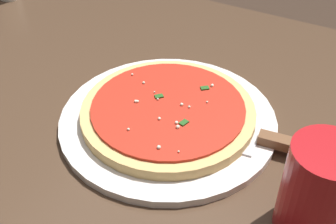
{
  "coord_description": "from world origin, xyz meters",
  "views": [
    {
      "loc": [
        -0.29,
        0.45,
        1.14
      ],
      "look_at": [
        -0.06,
        0.04,
        0.76
      ],
      "focal_mm": 46.04,
      "sensor_mm": 36.0,
      "label": 1
    }
  ],
  "objects_px": {
    "pizza": "(168,111)",
    "pizza_server": "(277,143)",
    "cup_tall_drink": "(319,191)",
    "serving_plate": "(168,120)"
  },
  "relations": [
    {
      "from": "cup_tall_drink",
      "to": "pizza",
      "type": "bearing_deg",
      "value": -19.43
    },
    {
      "from": "serving_plate",
      "to": "cup_tall_drink",
      "type": "relative_size",
      "value": 2.65
    },
    {
      "from": "pizza",
      "to": "pizza_server",
      "type": "height_order",
      "value": "pizza"
    },
    {
      "from": "pizza",
      "to": "cup_tall_drink",
      "type": "bearing_deg",
      "value": 160.57
    },
    {
      "from": "serving_plate",
      "to": "pizza",
      "type": "xyz_separation_m",
      "value": [
        -0.0,
        0.0,
        0.02
      ]
    },
    {
      "from": "pizza_server",
      "to": "serving_plate",
      "type": "bearing_deg",
      "value": 6.58
    },
    {
      "from": "serving_plate",
      "to": "pizza_server",
      "type": "xyz_separation_m",
      "value": [
        -0.15,
        -0.02,
        0.01
      ]
    },
    {
      "from": "pizza_server",
      "to": "cup_tall_drink",
      "type": "bearing_deg",
      "value": 125.57
    },
    {
      "from": "serving_plate",
      "to": "pizza",
      "type": "distance_m",
      "value": 0.02
    },
    {
      "from": "pizza",
      "to": "pizza_server",
      "type": "xyz_separation_m",
      "value": [
        -0.15,
        -0.02,
        -0.0
      ]
    }
  ]
}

